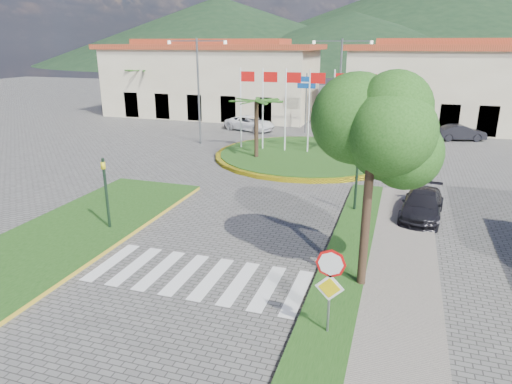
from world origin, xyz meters
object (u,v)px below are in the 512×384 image
(stop_sign, at_px, (330,279))
(deciduous_tree, at_px, (373,132))
(car_dark_b, at_px, (460,133))
(car_side_right, at_px, (422,205))
(white_van, at_px, (250,123))
(car_dark_a, at_px, (242,123))
(roundabout_island, at_px, (306,155))

(stop_sign, distance_m, deciduous_tree, 4.59)
(stop_sign, relative_size, car_dark_b, 0.68)
(car_side_right, bearing_deg, deciduous_tree, -99.33)
(white_van, height_order, car_dark_a, white_van)
(car_side_right, bearing_deg, car_dark_b, 86.32)
(roundabout_island, distance_m, car_dark_a, 12.18)
(deciduous_tree, xyz_separation_m, car_dark_a, (-13.50, 26.17, -4.61))
(car_dark_b, bearing_deg, deciduous_tree, 151.13)
(stop_sign, bearing_deg, white_van, 112.64)
(white_van, bearing_deg, roundabout_island, -123.19)
(deciduous_tree, xyz_separation_m, white_van, (-12.54, 25.59, -4.52))
(deciduous_tree, relative_size, car_side_right, 1.59)
(car_side_right, bearing_deg, stop_sign, -98.11)
(roundabout_island, distance_m, white_van, 11.12)
(white_van, xyz_separation_m, car_dark_a, (-0.96, 0.58, -0.09))
(roundabout_island, height_order, car_dark_b, roundabout_island)
(car_dark_a, bearing_deg, stop_sign, -155.63)
(deciduous_tree, xyz_separation_m, car_side_right, (2.00, 7.27, -4.56))
(car_dark_a, height_order, car_dark_b, car_dark_b)
(car_dark_b, bearing_deg, stop_sign, 151.14)
(stop_sign, height_order, white_van, stop_sign)
(deciduous_tree, distance_m, car_side_right, 8.81)
(deciduous_tree, bearing_deg, stop_sign, -101.18)
(roundabout_island, bearing_deg, car_side_right, -52.40)
(car_dark_b, bearing_deg, car_side_right, 152.69)
(white_van, bearing_deg, car_side_right, -124.12)
(roundabout_island, height_order, stop_sign, roundabout_island)
(roundabout_island, relative_size, car_dark_a, 3.83)
(white_van, distance_m, car_dark_a, 1.12)
(white_van, relative_size, car_side_right, 1.10)
(white_van, height_order, car_dark_b, white_van)
(roundabout_island, height_order, car_side_right, roundabout_island)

